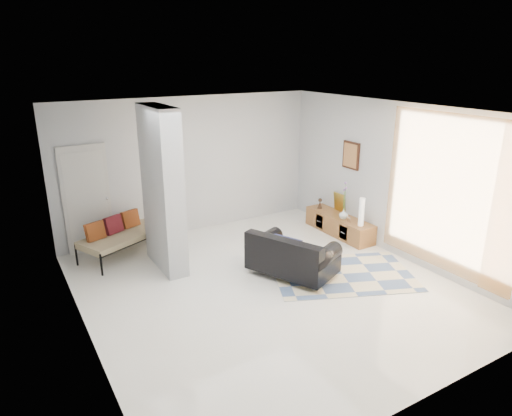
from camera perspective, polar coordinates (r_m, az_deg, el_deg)
floor at (r=7.47m, az=1.43°, el=-9.87°), size 6.00×6.00×0.00m
ceiling at (r=6.61m, az=1.62°, el=12.00°), size 6.00×6.00×0.00m
wall_back at (r=9.49m, az=-8.21°, el=5.25°), size 6.00×0.00×6.00m
wall_front at (r=4.84m, az=21.03°, el=-9.18°), size 6.00×0.00×6.00m
wall_left at (r=6.00m, az=-21.37°, el=-3.82°), size 0.00×6.00×6.00m
wall_right at (r=8.64m, az=17.18°, el=3.28°), size 0.00×6.00×6.00m
partition_column at (r=7.85m, az=-11.63°, el=2.24°), size 0.35×1.20×2.80m
hallway_door at (r=8.99m, az=-20.41°, el=0.99°), size 0.85×0.06×2.04m
curtain at (r=7.87m, az=22.93°, el=1.56°), size 0.00×2.55×2.55m
wall_art at (r=9.38m, az=11.80°, el=6.46°), size 0.04×0.45×0.55m
media_console at (r=9.66m, az=10.35°, el=-2.05°), size 0.45×1.71×0.80m
loveseat at (r=7.68m, az=4.38°, el=-6.06°), size 1.34×1.64×0.76m
daybed at (r=8.81m, az=-16.17°, el=-3.06°), size 1.86×1.37×0.77m
area_rug at (r=8.00m, az=10.76°, el=-8.12°), size 2.74×2.33×0.01m
cylinder_lamp at (r=9.04m, az=13.06°, el=-0.49°), size 0.10×0.10×0.55m
bronze_figurine at (r=9.95m, az=8.00°, el=0.57°), size 0.12×0.12×0.22m
vase at (r=9.41m, az=10.88°, el=-0.76°), size 0.19×0.19×0.19m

